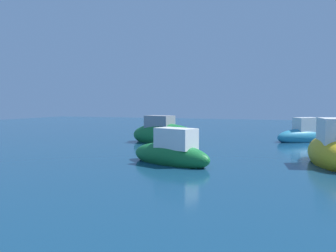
{
  "coord_description": "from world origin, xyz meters",
  "views": [
    {
      "loc": [
        -6.18,
        -3.68,
        2.06
      ],
      "look_at": [
        -11.68,
        11.35,
        0.98
      ],
      "focal_mm": 36.0,
      "sensor_mm": 36.0,
      "label": 1
    }
  ],
  "objects_px": {
    "moored_boat_4": "(333,151)",
    "moored_boat_7": "(164,135)",
    "moored_boat_5": "(303,135)",
    "moored_boat_0": "(171,153)"
  },
  "relations": [
    {
      "from": "moored_boat_4",
      "to": "moored_boat_7",
      "type": "bearing_deg",
      "value": 54.64
    },
    {
      "from": "moored_boat_5",
      "to": "moored_boat_7",
      "type": "bearing_deg",
      "value": -14.14
    },
    {
      "from": "moored_boat_4",
      "to": "moored_boat_7",
      "type": "relative_size",
      "value": 0.88
    },
    {
      "from": "moored_boat_4",
      "to": "moored_boat_5",
      "type": "xyz_separation_m",
      "value": [
        -0.72,
        6.94,
        -0.08
      ]
    },
    {
      "from": "moored_boat_0",
      "to": "moored_boat_7",
      "type": "bearing_deg",
      "value": -46.71
    },
    {
      "from": "moored_boat_4",
      "to": "moored_boat_5",
      "type": "bearing_deg",
      "value": -2.54
    },
    {
      "from": "moored_boat_0",
      "to": "moored_boat_5",
      "type": "relative_size",
      "value": 1.11
    },
    {
      "from": "moored_boat_4",
      "to": "moored_boat_0",
      "type": "bearing_deg",
      "value": 99.95
    },
    {
      "from": "moored_boat_0",
      "to": "moored_boat_5",
      "type": "height_order",
      "value": "moored_boat_5"
    },
    {
      "from": "moored_boat_4",
      "to": "moored_boat_7",
      "type": "distance_m",
      "value": 8.41
    }
  ]
}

